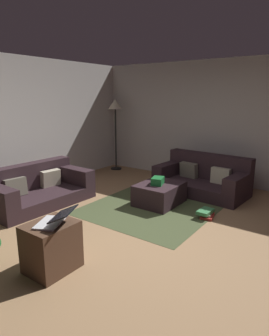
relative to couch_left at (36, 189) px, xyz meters
name	(u,v)px	position (x,y,z in m)	size (l,w,h in m)	color
ground_plane	(144,236)	(0.05, -2.25, -0.26)	(6.40, 6.40, 0.00)	#93704C
rear_partition	(5,126)	(0.05, 0.89, 1.04)	(6.40, 0.12, 2.60)	#BCB7B2
corner_partition	(228,123)	(3.19, -2.25, 1.04)	(0.12, 6.40, 2.60)	#B5B0AB
couch_left	(36,189)	(0.00, 0.00, 0.00)	(1.80, 1.01, 0.67)	#2D1E23
couch_right	(203,179)	(2.30, -2.14, 0.02)	(1.02, 1.78, 0.74)	#2D1E23
ottoman	(160,194)	(1.25, -1.78, -0.07)	(0.83, 0.66, 0.37)	#2D1E23
gift_box	(158,181)	(1.19, -1.77, 0.17)	(0.25, 0.18, 0.12)	#19662D
tv_remote	(156,185)	(1.13, -1.78, 0.12)	(0.05, 0.16, 0.02)	black
side_table	(51,247)	(-1.19, -1.89, 0.01)	(0.52, 0.44, 0.54)	#4C3323
laptop	(55,219)	(-1.17, -1.94, 0.33)	(0.48, 0.49, 0.17)	silver
book_stack	(206,213)	(1.15, -2.69, -0.19)	(0.34, 0.24, 0.13)	#B7332D
corner_lamp	(115,110)	(2.78, 0.47, 1.26)	(0.36, 0.36, 1.78)	black
area_rug	(159,203)	(1.25, -1.78, -0.25)	(2.60, 2.00, 0.01)	#414B2C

